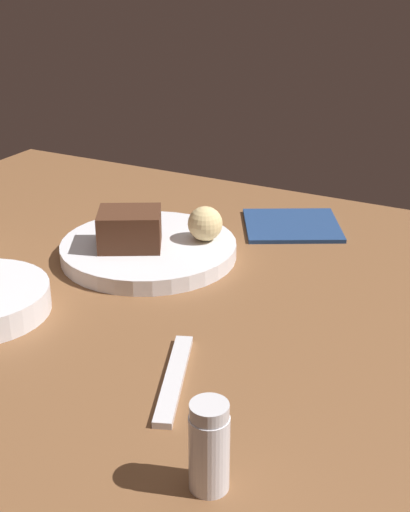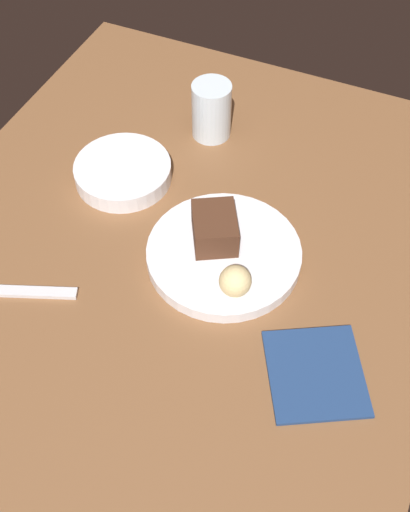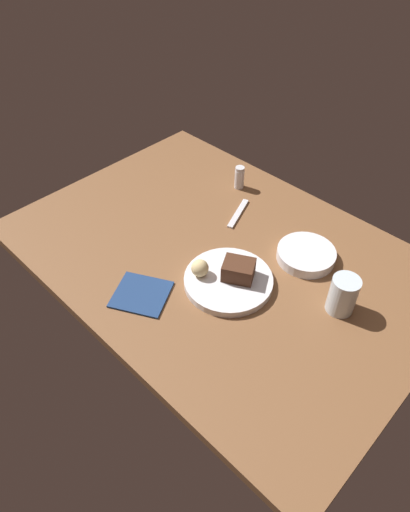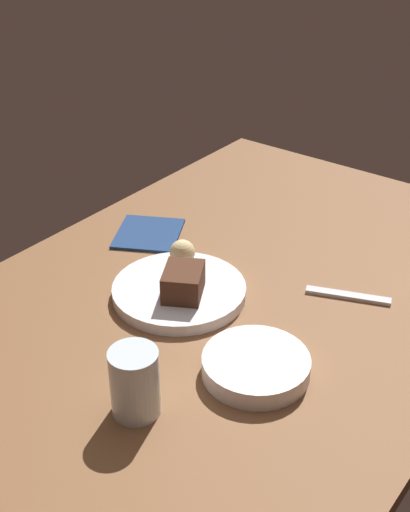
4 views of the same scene
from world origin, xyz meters
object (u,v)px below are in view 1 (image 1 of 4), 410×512
object	(u,v)px
dessert_plate	(149,249)
salt_shaker	(209,447)
bread_roll	(205,224)
dessert_spoon	(174,378)
chocolate_cake_slice	(130,229)
folded_napkin	(292,225)

from	to	relation	value
dessert_plate	salt_shaker	world-z (taller)	salt_shaker
bread_roll	dessert_spoon	bearing A→B (deg)	111.81
dessert_plate	bread_roll	size ratio (longest dim) A/B	5.04
chocolate_cake_slice	dessert_spoon	xyz separation A→B (cm)	(-19.31, 22.06, -4.25)
dessert_spoon	folded_napkin	world-z (taller)	dessert_spoon
chocolate_cake_slice	bread_roll	world-z (taller)	chocolate_cake_slice
dessert_plate	chocolate_cake_slice	distance (cm)	4.42
dessert_plate	folded_napkin	size ratio (longest dim) A/B	1.71
dessert_plate	folded_napkin	bearing A→B (deg)	-125.19
bread_roll	salt_shaker	world-z (taller)	salt_shaker
bread_roll	folded_napkin	size ratio (longest dim) A/B	0.34
dessert_plate	bread_roll	distance (cm)	8.47
dessert_plate	dessert_spoon	size ratio (longest dim) A/B	1.59
chocolate_cake_slice	folded_napkin	xyz separation A→B (cm)	(-14.94, -21.32, -4.30)
dessert_spoon	folded_napkin	bearing A→B (deg)	-15.47
dessert_spoon	bread_roll	bearing A→B (deg)	0.59
chocolate_cake_slice	salt_shaker	distance (cm)	44.23
chocolate_cake_slice	bread_roll	xyz separation A→B (cm)	(-7.86, -6.55, -0.12)
chocolate_cake_slice	folded_napkin	world-z (taller)	chocolate_cake_slice
dessert_plate	bread_roll	xyz separation A→B (cm)	(-6.41, -4.35, 3.43)
bread_roll	salt_shaker	bearing A→B (deg)	117.85
folded_napkin	dessert_plate	bearing A→B (deg)	54.81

